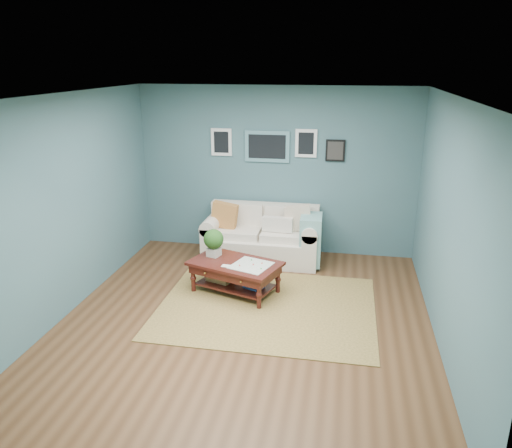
# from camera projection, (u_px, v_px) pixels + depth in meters

# --- Properties ---
(room_shell) EXTENTS (5.00, 5.02, 2.70)m
(room_shell) POSITION_uv_depth(u_px,v_px,m) (246.00, 214.00, 5.80)
(room_shell) COLOR brown
(room_shell) RESTS_ON ground
(area_rug) EXTENTS (2.77, 2.22, 0.01)m
(area_rug) POSITION_uv_depth(u_px,v_px,m) (267.00, 307.00, 6.49)
(area_rug) COLOR brown
(area_rug) RESTS_ON ground
(loveseat) EXTENTS (1.86, 0.84, 0.95)m
(loveseat) POSITION_uv_depth(u_px,v_px,m) (267.00, 236.00, 7.95)
(loveseat) COLOR beige
(loveseat) RESTS_ON ground
(coffee_table) EXTENTS (1.36, 1.05, 0.84)m
(coffee_table) POSITION_uv_depth(u_px,v_px,m) (232.00, 266.00, 6.84)
(coffee_table) COLOR #36100C
(coffee_table) RESTS_ON ground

